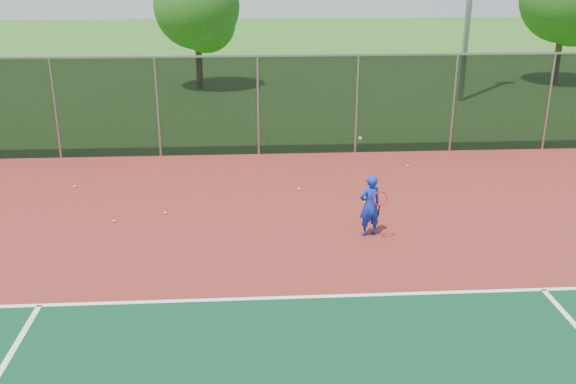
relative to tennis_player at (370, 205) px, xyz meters
name	(u,v)px	position (x,y,z in m)	size (l,w,h in m)	color
court_apron	(452,323)	(0.73, -3.67, -0.70)	(30.00, 20.00, 0.02)	maroon
fence_back	(357,103)	(0.73, 6.33, 0.85)	(30.00, 0.06, 3.03)	black
tennis_player	(370,205)	(0.00, 0.00, 0.00)	(0.59, 0.64, 2.20)	#142ABB
practice_ball_0	(408,166)	(2.01, 4.72, -0.66)	(0.07, 0.07, 0.07)	#C1E81B
practice_ball_1	(114,221)	(-5.69, 1.06, -0.66)	(0.07, 0.07, 0.07)	#C1E81B
practice_ball_2	(75,187)	(-7.18, 3.51, -0.66)	(0.07, 0.07, 0.07)	#C1E81B
practice_ball_3	(165,213)	(-4.58, 1.48, -0.66)	(0.07, 0.07, 0.07)	#C1E81B
practice_ball_4	(364,202)	(0.24, 1.87, -0.66)	(0.07, 0.07, 0.07)	#C1E81B
practice_ball_5	(299,189)	(-1.29, 2.94, -0.66)	(0.07, 0.07, 0.07)	#C1E81B
tree_back_left	(199,10)	(-4.67, 17.09, 2.83)	(3.85, 3.85, 5.65)	#3B2315
tree_back_mid	(568,2)	(12.30, 17.19, 3.11)	(4.15, 4.15, 6.10)	#3B2315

